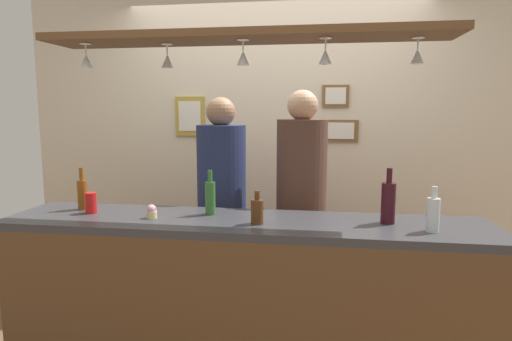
% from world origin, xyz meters
% --- Properties ---
extents(back_wall, '(4.40, 0.06, 2.60)m').
position_xyz_m(back_wall, '(0.00, 1.10, 1.30)').
color(back_wall, beige).
rests_on(back_wall, ground_plane).
extents(bar_counter, '(2.70, 0.55, 1.01)m').
position_xyz_m(bar_counter, '(0.00, -0.50, 0.68)').
color(bar_counter, '#38383D').
rests_on(bar_counter, ground_plane).
extents(overhead_glass_rack, '(2.20, 0.36, 0.04)m').
position_xyz_m(overhead_glass_rack, '(0.00, -0.30, 2.00)').
color(overhead_glass_rack, brown).
extents(hanging_wineglass_far_left, '(0.07, 0.07, 0.13)m').
position_xyz_m(hanging_wineglass_far_left, '(-0.89, -0.34, 1.89)').
color(hanging_wineglass_far_left, silver).
rests_on(hanging_wineglass_far_left, overhead_glass_rack).
extents(hanging_wineglass_left, '(0.07, 0.07, 0.13)m').
position_xyz_m(hanging_wineglass_left, '(-0.45, -0.26, 1.89)').
color(hanging_wineglass_left, silver).
rests_on(hanging_wineglass_left, overhead_glass_rack).
extents(hanging_wineglass_center_left, '(0.07, 0.07, 0.13)m').
position_xyz_m(hanging_wineglass_center_left, '(-0.00, -0.35, 1.89)').
color(hanging_wineglass_center_left, silver).
rests_on(hanging_wineglass_center_left, overhead_glass_rack).
extents(hanging_wineglass_center, '(0.07, 0.07, 0.13)m').
position_xyz_m(hanging_wineglass_center, '(0.43, -0.34, 1.89)').
color(hanging_wineglass_center, silver).
rests_on(hanging_wineglass_center, overhead_glass_rack).
extents(hanging_wineglass_center_right, '(0.07, 0.07, 0.13)m').
position_xyz_m(hanging_wineglass_center_right, '(0.90, -0.28, 1.89)').
color(hanging_wineglass_center_right, silver).
rests_on(hanging_wineglass_center_right, overhead_glass_rack).
extents(person_left_navy_shirt, '(0.34, 0.34, 1.69)m').
position_xyz_m(person_left_navy_shirt, '(-0.27, 0.26, 1.02)').
color(person_left_navy_shirt, '#2D334C').
rests_on(person_left_navy_shirt, ground_plane).
extents(person_middle_brown_shirt, '(0.34, 0.34, 1.74)m').
position_xyz_m(person_middle_brown_shirt, '(0.29, 0.26, 1.05)').
color(person_middle_brown_shirt, '#2D334C').
rests_on(person_middle_brown_shirt, ground_plane).
extents(bottle_beer_green_import, '(0.06, 0.06, 0.26)m').
position_xyz_m(bottle_beer_green_import, '(-0.21, -0.25, 1.11)').
color(bottle_beer_green_import, '#336B2D').
rests_on(bottle_beer_green_import, bar_counter).
extents(bottle_wine_dark_red, '(0.08, 0.08, 0.30)m').
position_xyz_m(bottle_wine_dark_red, '(0.78, -0.30, 1.12)').
color(bottle_wine_dark_red, '#380F19').
rests_on(bottle_wine_dark_red, bar_counter).
extents(bottle_beer_brown_stubby, '(0.07, 0.07, 0.18)m').
position_xyz_m(bottle_beer_brown_stubby, '(0.09, -0.42, 1.08)').
color(bottle_beer_brown_stubby, '#512D14').
rests_on(bottle_beer_brown_stubby, bar_counter).
extents(bottle_beer_amber_tall, '(0.06, 0.06, 0.26)m').
position_xyz_m(bottle_beer_amber_tall, '(-1.02, -0.25, 1.11)').
color(bottle_beer_amber_tall, brown).
rests_on(bottle_beer_amber_tall, bar_counter).
extents(bottle_soda_clear, '(0.06, 0.06, 0.23)m').
position_xyz_m(bottle_soda_clear, '(0.98, -0.44, 1.10)').
color(bottle_soda_clear, silver).
rests_on(bottle_soda_clear, bar_counter).
extents(drink_can, '(0.07, 0.07, 0.12)m').
position_xyz_m(drink_can, '(-0.92, -0.33, 1.07)').
color(drink_can, red).
rests_on(drink_can, bar_counter).
extents(cupcake, '(0.06, 0.06, 0.08)m').
position_xyz_m(cupcake, '(-0.52, -0.39, 1.04)').
color(cupcake, beige).
rests_on(cupcake, bar_counter).
extents(picture_frame_caricature, '(0.26, 0.02, 0.34)m').
position_xyz_m(picture_frame_caricature, '(-0.73, 1.06, 1.55)').
color(picture_frame_caricature, '#B29338').
rests_on(picture_frame_caricature, back_wall).
extents(picture_frame_lower_pair, '(0.30, 0.02, 0.18)m').
position_xyz_m(picture_frame_lower_pair, '(0.56, 1.06, 1.43)').
color(picture_frame_lower_pair, brown).
rests_on(picture_frame_lower_pair, back_wall).
extents(picture_frame_upper_small, '(0.22, 0.02, 0.18)m').
position_xyz_m(picture_frame_upper_small, '(0.52, 1.06, 1.72)').
color(picture_frame_upper_small, brown).
rests_on(picture_frame_upper_small, back_wall).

